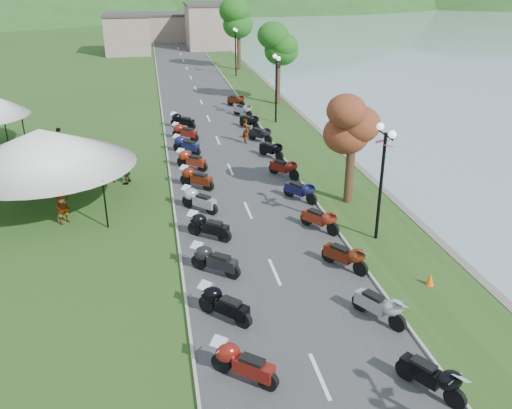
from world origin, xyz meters
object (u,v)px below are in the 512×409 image
pedestrian_a (65,223)px  pedestrian_c (31,187)px  vendor_tent_main (45,169)px  pedestrian_b (61,152)px

pedestrian_a → pedestrian_c: 5.60m
vendor_tent_main → pedestrian_a: (0.90, -2.03, -2.00)m
pedestrian_b → pedestrian_a: bearing=80.5°
vendor_tent_main → pedestrian_c: size_ratio=3.51×
vendor_tent_main → pedestrian_b: vendor_tent_main is taller
vendor_tent_main → pedestrian_b: size_ratio=3.66×
vendor_tent_main → pedestrian_a: size_ratio=3.00×
pedestrian_b → pedestrian_c: bearing=65.1°
pedestrian_a → pedestrian_b: 11.39m
pedestrian_b → pedestrian_c: pedestrian_c is taller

